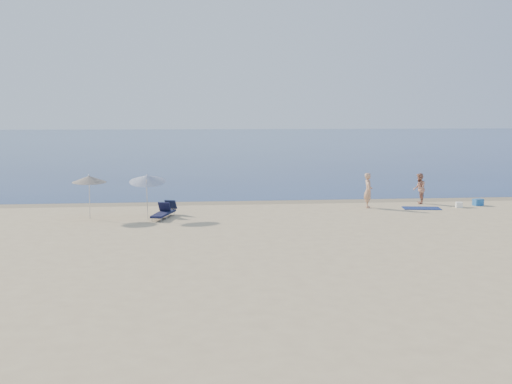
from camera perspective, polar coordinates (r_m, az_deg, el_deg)
The scene contains 12 objects.
ground at distance 17.94m, azimuth 18.61°, elevation -9.28°, with size 160.00×160.00×0.00m, color tan.
sea at distance 115.94m, azimuth -2.48°, elevation 4.61°, with size 240.00×160.00×0.01m, color #0D2152.
wet_sand_strip at distance 36.10m, azimuth 5.70°, elevation -0.83°, with size 240.00×1.60×0.00m, color #847254.
person_left at distance 33.92m, azimuth 9.94°, elevation 0.14°, with size 0.67×0.44×1.83m, color tan.
person_right at distance 36.02m, azimuth 14.31°, elevation 0.30°, with size 0.81×0.63×1.67m, color #B0735C.
beach_towel at distance 34.35m, azimuth 14.50°, elevation -1.40°, with size 1.90×1.05×0.03m, color #101E52.
white_bag at distance 35.27m, azimuth 17.61°, elevation -1.09°, with size 0.33×0.28×0.28m, color white.
blue_cooler at distance 36.32m, azimuth 19.13°, elevation -0.86°, with size 0.50×0.36×0.36m, color #1F60AC.
umbrella_near at distance 30.39m, azimuth -9.65°, elevation 1.18°, with size 1.74×1.77×2.24m.
umbrella_far at distance 30.81m, azimuth -14.60°, elevation 1.11°, with size 1.95×1.96×2.12m.
lounger_left at distance 30.25m, azimuth -8.45°, elevation -1.90°, with size 0.92×1.74×0.73m.
lounger_right at distance 31.00m, azimuth -7.93°, elevation -1.67°, with size 1.00×1.73×0.73m.
Camera 1 is at (-7.35, -15.60, 4.93)m, focal length 45.00 mm.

